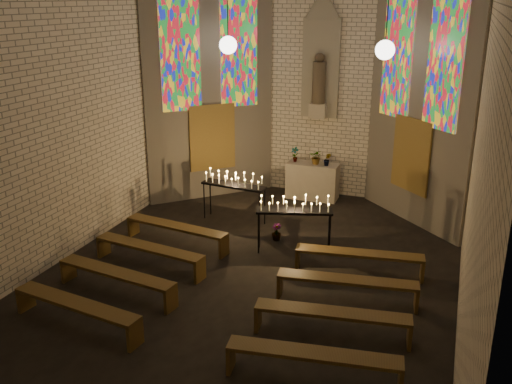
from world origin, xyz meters
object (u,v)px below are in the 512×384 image
Objects in this scene: altar at (313,181)px; votive_stand_right at (295,207)px; votive_stand_left at (234,182)px; aisle_flower_pot at (276,232)px.

altar is 3.60m from votive_stand_right.
votive_stand_left is 0.99× the size of votive_stand_right.
aisle_flower_pot is at bearing -23.24° from votive_stand_left.
aisle_flower_pot is (-0.03, -3.09, -0.30)m from altar.
altar is at bearing 89.41° from aisle_flower_pot.
votive_stand_left is (-1.36, 0.75, 0.84)m from aisle_flower_pot.
altar is 0.84× the size of votive_stand_left.
votive_stand_left is at bearing 131.17° from votive_stand_right.
aisle_flower_pot is at bearing -90.59° from altar.
altar reaches higher than aisle_flower_pot.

